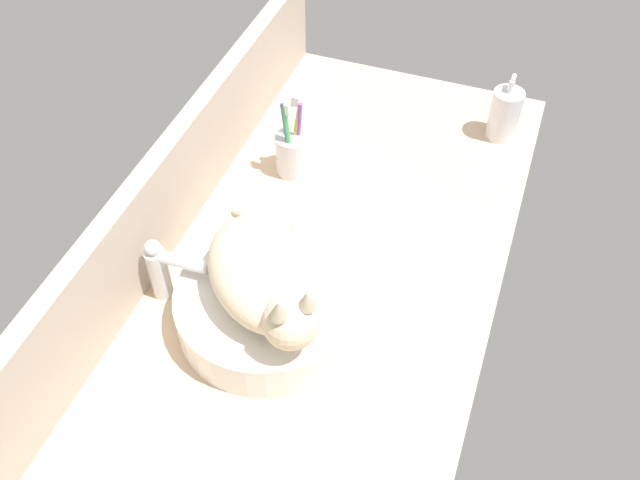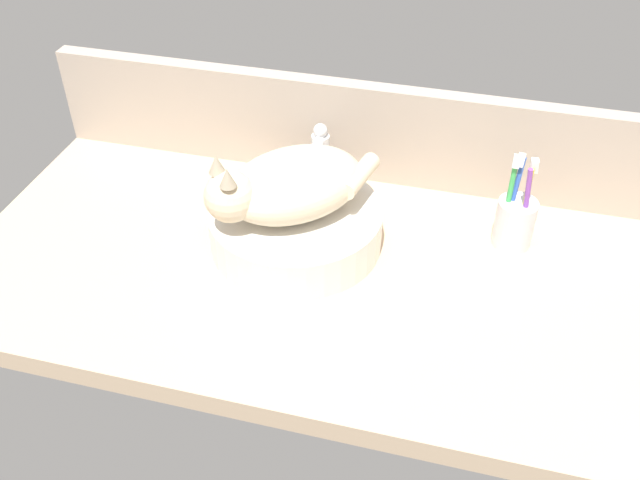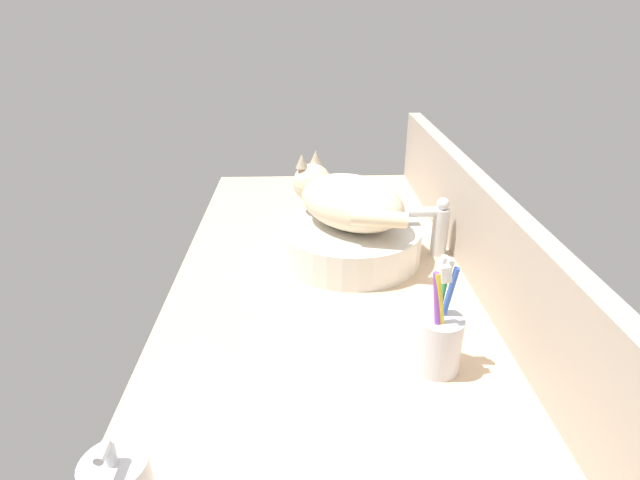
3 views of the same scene
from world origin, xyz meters
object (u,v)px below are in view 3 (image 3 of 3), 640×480
object	(u,v)px
toothbrush_cup	(439,340)
sink_basin	(350,241)
cat	(346,200)
faucet	(436,225)

from	to	relation	value
toothbrush_cup	sink_basin	bearing A→B (deg)	-165.25
toothbrush_cup	cat	bearing A→B (deg)	-164.22
faucet	sink_basin	bearing A→B (deg)	-88.16
sink_basin	faucet	bearing A→B (deg)	91.84
sink_basin	cat	xyz separation A→B (cm)	(-0.94, -1.00, 9.56)
sink_basin	cat	world-z (taller)	cat
sink_basin	toothbrush_cup	xyz separation A→B (cm)	(37.99, 10.01, 1.44)
sink_basin	cat	distance (cm)	9.66
cat	faucet	xyz separation A→B (cm)	(0.33, 19.87, -6.06)
cat	faucet	distance (cm)	20.78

